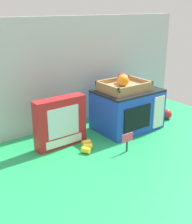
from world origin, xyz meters
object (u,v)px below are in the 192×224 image
Objects in this scene: food_groups_crate at (124,85)px; loose_toy_banana at (87,146)px; toy_microwave at (127,109)px; price_sign at (127,140)px; loose_toy_apple at (167,114)px; cookie_set_box at (60,122)px.

food_groups_crate is 2.24× the size of loose_toy_banana.
loose_toy_banana is at bearing -165.79° from toy_microwave.
loose_toy_apple is at bearing 19.92° from price_sign.
cookie_set_box is 0.76m from loose_toy_apple.
food_groups_crate is at bearing -2.11° from cookie_set_box.
toy_microwave is 0.38m from loose_toy_banana.
cookie_set_box is 2.78× the size of price_sign.
cookie_set_box is at bearing 132.08° from price_sign.
loose_toy_banana is at bearing 136.90° from price_sign.
food_groups_crate is 4.04× the size of loose_toy_apple.
price_sign is (-0.21, -0.23, -0.05)m from toy_microwave.
toy_microwave is 0.33m from loose_toy_apple.
food_groups_crate is 0.43m from loose_toy_banana.
loose_toy_apple is (0.75, -0.07, -0.10)m from cookie_set_box.
food_groups_crate is (-0.02, 0.01, 0.15)m from toy_microwave.
loose_toy_apple is at bearing -7.97° from toy_microwave.
toy_microwave is 0.32m from price_sign.
loose_toy_apple reaches higher than loose_toy_banana.
price_sign reaches higher than loose_toy_banana.
cookie_set_box is at bearing 125.21° from loose_toy_banana.
price_sign is 0.85× the size of loose_toy_banana.
food_groups_crate is 2.62× the size of price_sign.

